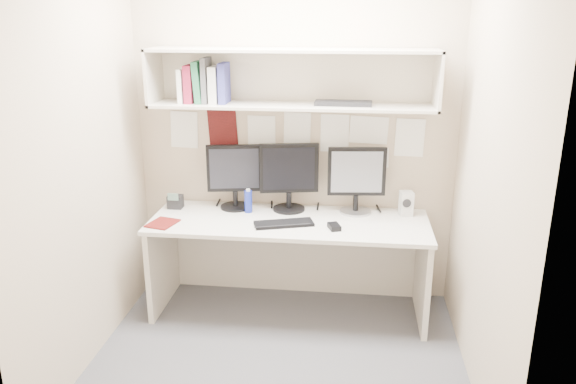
# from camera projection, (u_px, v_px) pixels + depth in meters

# --- Properties ---
(floor) EXTENTS (2.40, 2.00, 0.01)m
(floor) POSITION_uv_depth(u_px,v_px,m) (278.00, 359.00, 3.65)
(floor) COLOR #49494E
(floor) RESTS_ON ground
(wall_back) EXTENTS (2.40, 0.02, 2.60)m
(wall_back) POSITION_uv_depth(u_px,v_px,m) (295.00, 132.00, 4.20)
(wall_back) COLOR #B9A68E
(wall_back) RESTS_ON ground
(wall_front) EXTENTS (2.40, 0.02, 2.60)m
(wall_front) POSITION_uv_depth(u_px,v_px,m) (244.00, 230.00, 2.31)
(wall_front) COLOR #B9A68E
(wall_front) RESTS_ON ground
(wall_left) EXTENTS (0.02, 2.00, 2.60)m
(wall_left) POSITION_uv_depth(u_px,v_px,m) (80.00, 161.00, 3.39)
(wall_left) COLOR #B9A68E
(wall_left) RESTS_ON ground
(wall_right) EXTENTS (0.02, 2.00, 2.60)m
(wall_right) POSITION_uv_depth(u_px,v_px,m) (490.00, 173.00, 3.12)
(wall_right) COLOR #B9A68E
(wall_right) RESTS_ON ground
(desk) EXTENTS (2.00, 0.70, 0.73)m
(desk) POSITION_uv_depth(u_px,v_px,m) (289.00, 266.00, 4.16)
(desk) COLOR silver
(desk) RESTS_ON floor
(overhead_hutch) EXTENTS (2.00, 0.38, 0.40)m
(overhead_hutch) POSITION_uv_depth(u_px,v_px,m) (293.00, 77.00, 3.94)
(overhead_hutch) COLOR beige
(overhead_hutch) RESTS_ON wall_back
(pinned_papers) EXTENTS (1.92, 0.01, 0.48)m
(pinned_papers) POSITION_uv_depth(u_px,v_px,m) (295.00, 139.00, 4.21)
(pinned_papers) COLOR white
(pinned_papers) RESTS_ON wall_back
(monitor_left) EXTENTS (0.42, 0.23, 0.49)m
(monitor_left) POSITION_uv_depth(u_px,v_px,m) (235.00, 174.00, 4.22)
(monitor_left) COLOR black
(monitor_left) RESTS_ON desk
(monitor_center) EXTENTS (0.44, 0.24, 0.51)m
(monitor_center) POSITION_uv_depth(u_px,v_px,m) (289.00, 175.00, 4.17)
(monitor_center) COLOR black
(monitor_center) RESTS_ON desk
(monitor_right) EXTENTS (0.43, 0.23, 0.50)m
(monitor_right) POSITION_uv_depth(u_px,v_px,m) (357.00, 178.00, 4.12)
(monitor_right) COLOR #A5A5AA
(monitor_right) RESTS_ON desk
(keyboard) EXTENTS (0.44, 0.26, 0.02)m
(keyboard) POSITION_uv_depth(u_px,v_px,m) (284.00, 224.00, 3.94)
(keyboard) COLOR black
(keyboard) RESTS_ON desk
(mouse) EXTENTS (0.10, 0.13, 0.03)m
(mouse) POSITION_uv_depth(u_px,v_px,m) (334.00, 227.00, 3.86)
(mouse) COLOR black
(mouse) RESTS_ON desk
(speaker) EXTENTS (0.11, 0.11, 0.18)m
(speaker) POSITION_uv_depth(u_px,v_px,m) (406.00, 203.00, 4.11)
(speaker) COLOR beige
(speaker) RESTS_ON desk
(blue_bottle) EXTENTS (0.06, 0.06, 0.18)m
(blue_bottle) POSITION_uv_depth(u_px,v_px,m) (248.00, 201.00, 4.17)
(blue_bottle) COLOR navy
(blue_bottle) RESTS_ON desk
(maroon_notebook) EXTENTS (0.22, 0.25, 0.01)m
(maroon_notebook) POSITION_uv_depth(u_px,v_px,m) (163.00, 223.00, 3.96)
(maroon_notebook) COLOR #59110F
(maroon_notebook) RESTS_ON desk
(desk_phone) EXTENTS (0.11, 0.10, 0.13)m
(desk_phone) POSITION_uv_depth(u_px,v_px,m) (175.00, 201.00, 4.27)
(desk_phone) COLOR black
(desk_phone) RESTS_ON desk
(book_stack) EXTENTS (0.34, 0.19, 0.32)m
(book_stack) POSITION_uv_depth(u_px,v_px,m) (205.00, 83.00, 3.97)
(book_stack) COLOR white
(book_stack) RESTS_ON overhead_hutch
(hutch_tray) EXTENTS (0.40, 0.16, 0.03)m
(hutch_tray) POSITION_uv_depth(u_px,v_px,m) (343.00, 103.00, 3.90)
(hutch_tray) COLOR black
(hutch_tray) RESTS_ON overhead_hutch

